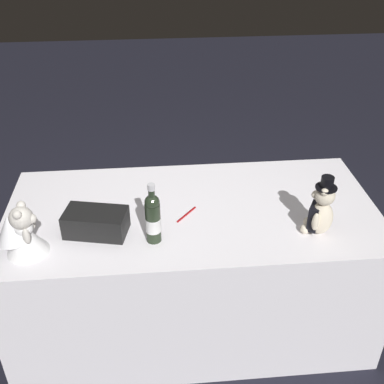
# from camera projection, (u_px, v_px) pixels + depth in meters

# --- Properties ---
(ground_plane) EXTENTS (12.00, 12.00, 0.00)m
(ground_plane) POSITION_uv_depth(u_px,v_px,m) (192.00, 316.00, 2.74)
(ground_plane) COLOR black
(reception_table) EXTENTS (1.82, 0.88, 0.75)m
(reception_table) POSITION_uv_depth(u_px,v_px,m) (192.00, 267.00, 2.54)
(reception_table) COLOR white
(reception_table) RESTS_ON ground_plane
(teddy_bear_groom) EXTENTS (0.14, 0.13, 0.30)m
(teddy_bear_groom) POSITION_uv_depth(u_px,v_px,m) (320.00, 211.00, 2.12)
(teddy_bear_groom) COLOR beige
(teddy_bear_groom) RESTS_ON reception_table
(teddy_bear_bride) EXTENTS (0.22, 0.18, 0.24)m
(teddy_bear_bride) POSITION_uv_depth(u_px,v_px,m) (21.00, 233.00, 2.01)
(teddy_bear_bride) COLOR white
(teddy_bear_bride) RESTS_ON reception_table
(champagne_bottle) EXTENTS (0.07, 0.07, 0.29)m
(champagne_bottle) POSITION_uv_depth(u_px,v_px,m) (153.00, 218.00, 2.07)
(champagne_bottle) COLOR #232F1F
(champagne_bottle) RESTS_ON reception_table
(signing_pen) EXTENTS (0.11, 0.12, 0.01)m
(signing_pen) POSITION_uv_depth(u_px,v_px,m) (187.00, 214.00, 2.30)
(signing_pen) COLOR maroon
(signing_pen) RESTS_ON reception_table
(gift_case_black) EXTENTS (0.30, 0.21, 0.11)m
(gift_case_black) POSITION_uv_depth(u_px,v_px,m) (96.00, 222.00, 2.15)
(gift_case_black) COLOR black
(gift_case_black) RESTS_ON reception_table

